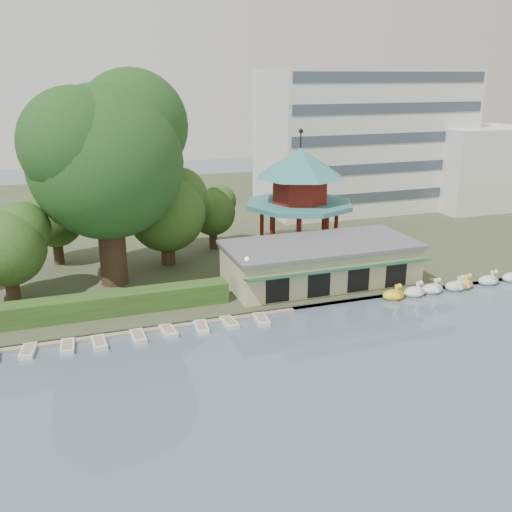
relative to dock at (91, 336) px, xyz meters
name	(u,v)px	position (x,y,z in m)	size (l,w,h in m)	color
ground_plane	(325,430)	(12.00, -17.20, -0.12)	(220.00, 220.00, 0.00)	slate
shore	(163,221)	(12.00, 34.80, 0.08)	(220.00, 70.00, 0.40)	#424930
embankment	(237,315)	(12.00, 0.10, 0.03)	(220.00, 0.60, 0.30)	gray
dock	(91,336)	(0.00, 0.00, 0.00)	(34.00, 1.60, 0.24)	gray
boathouse	(320,262)	(22.00, 4.77, 2.25)	(18.60, 9.39, 3.90)	#BBB388
pavilion	(300,190)	(24.00, 14.80, 7.36)	(12.40, 12.40, 13.50)	#BBB388
office_building	(383,145)	(44.67, 31.80, 9.61)	(38.00, 18.00, 20.00)	silver
hedge	(49,311)	(-3.00, 3.30, 1.18)	(30.00, 2.00, 1.80)	#31551E
lamp_post	(247,271)	(13.50, 1.80, 3.22)	(0.36, 0.36, 4.28)	black
big_tree	(107,151)	(3.19, 11.03, 12.97)	(15.53, 14.47, 20.01)	#3A281C
small_trees	(74,222)	(-0.17, 13.90, 5.88)	(38.81, 16.40, 10.10)	#3A281C
swan_boats	(453,286)	(33.42, -0.67, 0.28)	(15.95, 2.09, 1.92)	yellow
moored_rowboats	(84,344)	(-0.63, -1.40, 0.06)	(29.50, 2.77, 0.36)	silver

